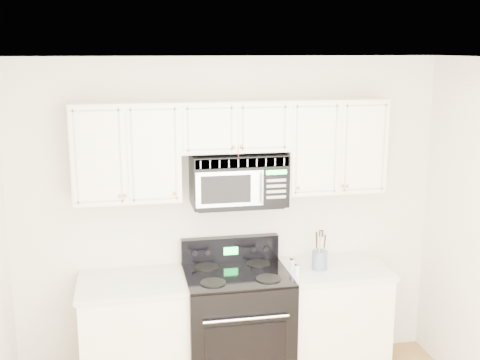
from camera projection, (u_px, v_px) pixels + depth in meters
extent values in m
cube|color=white|center=(290.00, 60.00, 3.01)|extent=(3.50, 3.50, 0.01)
cube|color=beige|center=(230.00, 216.00, 4.97)|extent=(3.50, 0.01, 2.60)
cube|color=beige|center=(136.00, 338.00, 4.70)|extent=(0.82, 0.63, 0.88)
cube|color=beige|center=(134.00, 283.00, 4.60)|extent=(0.86, 0.65, 0.04)
cube|color=beige|center=(331.00, 321.00, 5.00)|extent=(0.82, 0.63, 0.88)
cube|color=beige|center=(333.00, 269.00, 4.90)|extent=(0.86, 0.65, 0.04)
cube|color=black|center=(237.00, 329.00, 4.81)|extent=(0.81, 0.69, 0.92)
cube|color=black|center=(246.00, 351.00, 4.48)|extent=(0.62, 0.01, 0.43)
cylinder|color=#B5B5C3|center=(246.00, 319.00, 4.40)|extent=(0.64, 0.02, 0.02)
cube|color=black|center=(237.00, 274.00, 4.71)|extent=(0.81, 0.69, 0.02)
cube|color=black|center=(230.00, 249.00, 4.99)|extent=(0.81, 0.08, 0.21)
cube|color=#0CF84A|center=(231.00, 251.00, 4.94)|extent=(0.12, 0.00, 0.06)
cube|color=beige|center=(126.00, 152.00, 4.53)|extent=(0.80, 0.33, 0.75)
cube|color=beige|center=(333.00, 145.00, 4.83)|extent=(0.80, 0.33, 0.75)
cube|color=beige|center=(233.00, 125.00, 4.64)|extent=(0.84, 0.33, 0.39)
sphere|color=tan|center=(125.00, 196.00, 4.41)|extent=(0.03, 0.03, 0.03)
sphere|color=tan|center=(174.00, 194.00, 4.47)|extent=(0.03, 0.03, 0.03)
sphere|color=tan|center=(298.00, 188.00, 4.65)|extent=(0.03, 0.03, 0.03)
sphere|color=tan|center=(342.00, 186.00, 4.72)|extent=(0.03, 0.03, 0.03)
sphere|color=tan|center=(234.00, 147.00, 4.49)|extent=(0.03, 0.03, 0.03)
sphere|color=tan|center=(241.00, 146.00, 4.50)|extent=(0.03, 0.03, 0.03)
cylinder|color=red|center=(238.00, 153.00, 4.50)|extent=(0.01, 0.00, 0.10)
sphere|color=tan|center=(238.00, 160.00, 4.51)|extent=(0.03, 0.03, 0.03)
cube|color=black|center=(238.00, 179.00, 4.72)|extent=(0.74, 0.37, 0.41)
cube|color=#A09F9B|center=(243.00, 163.00, 4.51)|extent=(0.72, 0.01, 0.07)
cube|color=#B6B7BD|center=(230.00, 189.00, 4.53)|extent=(0.52, 0.01, 0.27)
cube|color=black|center=(226.00, 189.00, 4.52)|extent=(0.38, 0.01, 0.21)
cube|color=black|center=(276.00, 187.00, 4.60)|extent=(0.20, 0.01, 0.27)
cube|color=#0CF84A|center=(276.00, 172.00, 4.56)|extent=(0.16, 0.00, 0.03)
cylinder|color=#B5B5C3|center=(262.00, 189.00, 4.54)|extent=(0.02, 0.02, 0.23)
cylinder|color=slate|center=(320.00, 260.00, 4.82)|extent=(0.12, 0.12, 0.15)
cylinder|color=#A68049|center=(324.00, 251.00, 4.81)|extent=(0.01, 0.01, 0.27)
cylinder|color=black|center=(317.00, 249.00, 4.83)|extent=(0.01, 0.01, 0.29)
cylinder|color=#A68049|center=(319.00, 250.00, 4.77)|extent=(0.01, 0.01, 0.31)
cylinder|color=black|center=(324.00, 251.00, 4.81)|extent=(0.01, 0.01, 0.27)
cylinder|color=#A68049|center=(317.00, 249.00, 4.83)|extent=(0.01, 0.01, 0.29)
cylinder|color=silver|center=(293.00, 265.00, 4.80)|extent=(0.04, 0.04, 0.09)
cylinder|color=#B5B5C3|center=(293.00, 258.00, 4.78)|extent=(0.05, 0.05, 0.02)
cylinder|color=silver|center=(297.00, 270.00, 4.70)|extent=(0.04, 0.04, 0.08)
cylinder|color=#B5B5C3|center=(297.00, 264.00, 4.69)|extent=(0.04, 0.04, 0.02)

